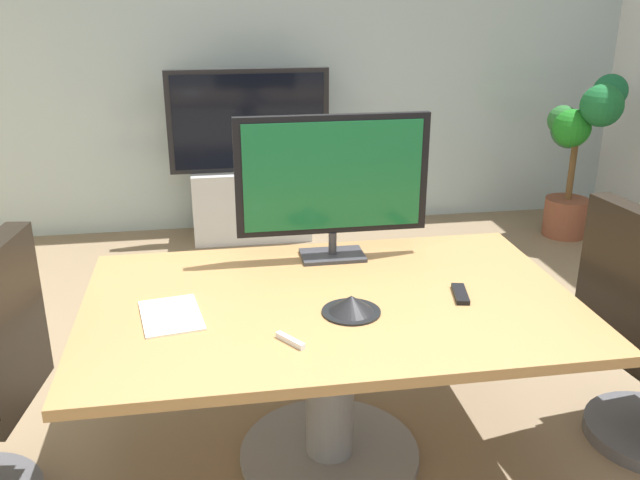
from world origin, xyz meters
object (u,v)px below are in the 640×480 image
conference_phone (351,305)px  potted_plant (579,142)px  conference_table (330,341)px  tv_monitor (333,179)px  remote_control (460,294)px  wall_display_unit (251,184)px

conference_phone → potted_plant: bearing=47.4°
conference_table → potted_plant: (2.35, 2.36, 0.20)m
tv_monitor → conference_phone: size_ratio=3.82×
tv_monitor → conference_phone: tv_monitor is taller
conference_phone → remote_control: bearing=9.2°
conference_phone → remote_control: size_ratio=1.29×
potted_plant → conference_table: bearing=-134.9°
tv_monitor → remote_control: 0.73m
conference_table → remote_control: (0.51, -0.06, 0.19)m
tv_monitor → wall_display_unit: (-0.22, 2.30, -0.66)m
conference_table → conference_phone: bearing=-67.7°
potted_plant → conference_phone: size_ratio=5.72×
wall_display_unit → conference_phone: (0.19, -2.86, 0.33)m
potted_plant → remote_control: (-1.84, -2.42, -0.01)m
conference_table → potted_plant: size_ratio=1.51×
conference_table → conference_phone: conference_phone is taller
conference_phone → wall_display_unit: bearing=93.7°
tv_monitor → wall_display_unit: tv_monitor is taller
conference_table → wall_display_unit: (-0.13, 2.73, -0.11)m
remote_control → wall_display_unit: bearing=114.9°
conference_table → remote_control: bearing=-6.8°
potted_plant → remote_control: size_ratio=7.40×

